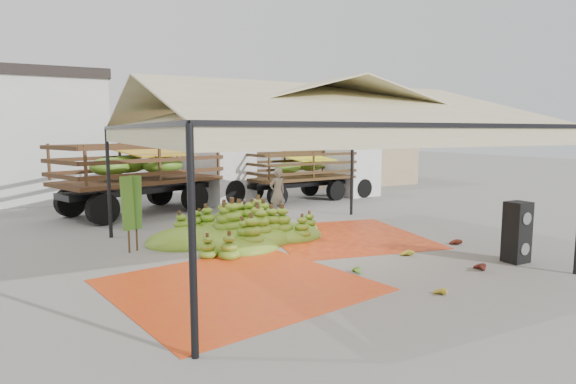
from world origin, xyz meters
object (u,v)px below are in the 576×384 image
banana_heap (241,220)px  speaker_stack (517,232)px  truck_right (318,169)px  truck_left (169,167)px  vendor (278,193)px

banana_heap → speaker_stack: size_ratio=3.64×
banana_heap → speaker_stack: 6.75m
speaker_stack → truck_right: truck_right is taller
truck_left → banana_heap: bearing=-107.4°
speaker_stack → truck_right: size_ratio=0.21×
vendor → truck_left: truck_left is taller
banana_heap → truck_right: bearing=45.1°
vendor → truck_left: (-2.82, 3.47, 0.74)m
vendor → truck_right: size_ratio=0.26×
speaker_stack → vendor: size_ratio=0.81×
speaker_stack → vendor: vendor is taller
banana_heap → truck_right: size_ratio=0.78×
banana_heap → truck_left: size_ratio=0.63×
banana_heap → vendor: size_ratio=2.95×
speaker_stack → vendor: 7.87m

